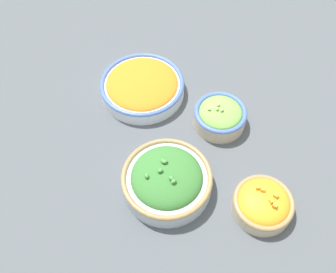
{
  "coord_description": "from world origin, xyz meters",
  "views": [
    {
      "loc": [
        0.48,
        -0.11,
        0.76
      ],
      "look_at": [
        0.0,
        0.0,
        0.03
      ],
      "focal_mm": 40.0,
      "sensor_mm": 36.0,
      "label": 1
    }
  ],
  "objects_px": {
    "bowl_squash": "(263,203)",
    "bowl_carrots": "(142,86)",
    "bowl_lettuce": "(220,115)",
    "bowl_broccoli": "(167,179)"
  },
  "relations": [
    {
      "from": "bowl_squash",
      "to": "bowl_carrots",
      "type": "height_order",
      "value": "bowl_squash"
    },
    {
      "from": "bowl_squash",
      "to": "bowl_carrots",
      "type": "relative_size",
      "value": 0.59
    },
    {
      "from": "bowl_carrots",
      "to": "bowl_lettuce",
      "type": "xyz_separation_m",
      "value": [
        0.14,
        0.17,
        0.0
      ]
    },
    {
      "from": "bowl_lettuce",
      "to": "bowl_squash",
      "type": "bearing_deg",
      "value": 5.24
    },
    {
      "from": "bowl_lettuce",
      "to": "bowl_broccoli",
      "type": "bearing_deg",
      "value": -48.56
    },
    {
      "from": "bowl_squash",
      "to": "bowl_lettuce",
      "type": "distance_m",
      "value": 0.24
    },
    {
      "from": "bowl_broccoli",
      "to": "bowl_lettuce",
      "type": "relative_size",
      "value": 1.54
    },
    {
      "from": "bowl_lettuce",
      "to": "bowl_carrots",
      "type": "bearing_deg",
      "value": -129.66
    },
    {
      "from": "bowl_squash",
      "to": "bowl_carrots",
      "type": "distance_m",
      "value": 0.43
    },
    {
      "from": "bowl_carrots",
      "to": "bowl_lettuce",
      "type": "bearing_deg",
      "value": 50.34
    }
  ]
}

